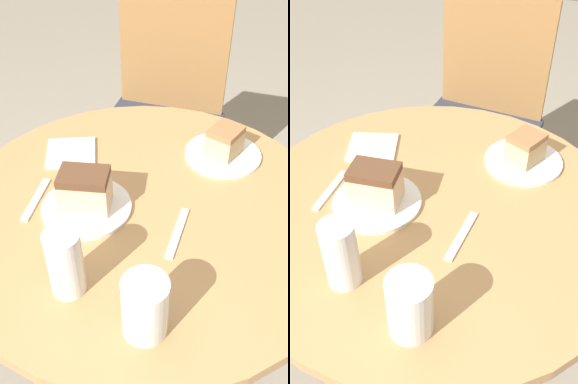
# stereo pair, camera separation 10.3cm
# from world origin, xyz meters

# --- Properties ---
(ground_plane) EXTENTS (8.00, 8.00, 0.00)m
(ground_plane) POSITION_xyz_m (0.00, 0.00, 0.00)
(ground_plane) COLOR gray
(table) EXTENTS (0.91, 0.91, 0.75)m
(table) POSITION_xyz_m (0.00, 0.00, 0.58)
(table) COLOR tan
(table) RESTS_ON ground_plane
(chair) EXTENTS (0.52, 0.52, 0.94)m
(chair) POSITION_xyz_m (-0.09, 0.83, 0.49)
(chair) COLOR olive
(chair) RESTS_ON ground_plane
(plate_near) EXTENTS (0.21, 0.21, 0.01)m
(plate_near) POSITION_xyz_m (-0.13, -0.04, 0.76)
(plate_near) COLOR silver
(plate_near) RESTS_ON table
(plate_far) EXTENTS (0.20, 0.20, 0.01)m
(plate_far) POSITION_xyz_m (0.17, 0.23, 0.76)
(plate_far) COLOR silver
(plate_far) RESTS_ON table
(cake_slice_near) EXTENTS (0.12, 0.09, 0.10)m
(cake_slice_near) POSITION_xyz_m (-0.13, -0.04, 0.81)
(cake_slice_near) COLOR beige
(cake_slice_near) RESTS_ON plate_near
(cake_slice_far) EXTENTS (0.10, 0.11, 0.08)m
(cake_slice_far) POSITION_xyz_m (0.17, 0.23, 0.80)
(cake_slice_far) COLOR tan
(cake_slice_far) RESTS_ON plate_far
(glass_lemonade) EXTENTS (0.07, 0.07, 0.15)m
(glass_lemonade) POSITION_xyz_m (-0.09, -0.26, 0.82)
(glass_lemonade) COLOR silver
(glass_lemonade) RESTS_ON table
(glass_water) EXTENTS (0.08, 0.08, 0.13)m
(glass_water) POSITION_xyz_m (0.07, -0.32, 0.81)
(glass_water) COLOR silver
(glass_water) RESTS_ON table
(napkin_stack) EXTENTS (0.16, 0.16, 0.01)m
(napkin_stack) POSITION_xyz_m (-0.23, 0.16, 0.76)
(napkin_stack) COLOR silver
(napkin_stack) RESTS_ON table
(fork) EXTENTS (0.02, 0.15, 0.00)m
(fork) POSITION_xyz_m (-0.26, -0.03, 0.75)
(fork) COLOR silver
(fork) RESTS_ON table
(spoon) EXTENTS (0.03, 0.16, 0.00)m
(spoon) POSITION_xyz_m (0.09, -0.08, 0.75)
(spoon) COLOR silver
(spoon) RESTS_ON table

